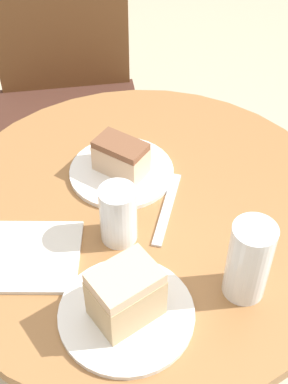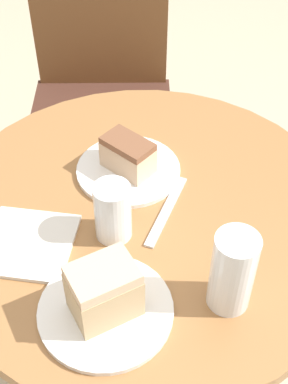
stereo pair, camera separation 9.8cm
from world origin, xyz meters
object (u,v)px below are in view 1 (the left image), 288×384
cake_slice_far (126,294)px  cake_slice_near (121,157)px  glass_lemonade (118,217)px  plate_far (126,314)px  chair (68,97)px  glass_water (248,264)px  plate_near (122,172)px

cake_slice_far → cake_slice_near: bearing=78.4°
cake_slice_near → cake_slice_far: size_ratio=0.95×
glass_lemonade → plate_far: bearing=-98.8°
chair → glass_water: bearing=-74.9°
plate_near → glass_lemonade: (-0.04, -0.16, 0.05)m
plate_near → plate_far: size_ratio=0.97×
chair → plate_far: (-0.04, -1.00, 0.27)m
cake_slice_far → glass_lemonade: 0.17m
cake_slice_near → glass_lemonade: bearing=-104.4°
plate_near → glass_water: (0.13, -0.32, 0.06)m
plate_far → plate_near: bearing=78.4°
plate_near → cake_slice_near: cake_slice_near is taller
plate_near → glass_water: glass_water is taller
chair → cake_slice_far: chair is taller
cake_slice_near → glass_lemonade: glass_lemonade is taller
plate_far → glass_water: (0.20, 0.00, 0.06)m
plate_far → glass_water: bearing=0.3°
plate_far → glass_lemonade: bearing=81.2°
plate_near → glass_water: bearing=-68.1°
plate_near → plate_far: bearing=-101.6°
chair → glass_water: (0.16, -1.00, 0.33)m
plate_far → cake_slice_near: size_ratio=1.87×
plate_near → cake_slice_near: (0.00, 0.00, 0.04)m
cake_slice_far → glass_water: glass_water is taller
plate_near → glass_water: size_ratio=1.41×
chair → cake_slice_near: bearing=-81.4°
glass_lemonade → glass_water: 0.24m
cake_slice_far → glass_water: (0.20, 0.00, 0.01)m
plate_near → glass_lemonade: glass_lemonade is taller
cake_slice_far → plate_far: bearing=-90.0°
cake_slice_far → glass_lemonade: (0.03, 0.16, -0.01)m
plate_far → cake_slice_far: cake_slice_far is taller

